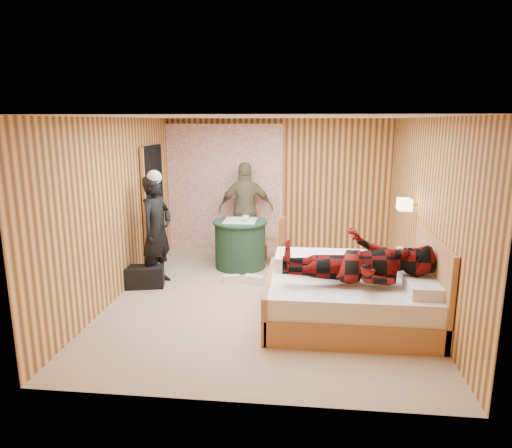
# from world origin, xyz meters

# --- Properties ---
(floor) EXTENTS (4.20, 5.00, 0.01)m
(floor) POSITION_xyz_m (0.00, 0.00, 0.00)
(floor) COLOR tan
(floor) RESTS_ON ground
(ceiling) EXTENTS (4.20, 5.00, 0.01)m
(ceiling) POSITION_xyz_m (0.00, 0.00, 2.50)
(ceiling) COLOR silver
(ceiling) RESTS_ON wall_back
(wall_back) EXTENTS (4.20, 0.02, 2.50)m
(wall_back) POSITION_xyz_m (0.00, 2.50, 1.25)
(wall_back) COLOR #ECA85A
(wall_back) RESTS_ON floor
(wall_left) EXTENTS (0.02, 5.00, 2.50)m
(wall_left) POSITION_xyz_m (-2.10, 0.00, 1.25)
(wall_left) COLOR #ECA85A
(wall_left) RESTS_ON floor
(wall_right) EXTENTS (0.02, 5.00, 2.50)m
(wall_right) POSITION_xyz_m (2.10, 0.00, 1.25)
(wall_right) COLOR #ECA85A
(wall_right) RESTS_ON floor
(curtain) EXTENTS (2.20, 0.08, 2.40)m
(curtain) POSITION_xyz_m (-1.00, 2.43, 1.20)
(curtain) COLOR white
(curtain) RESTS_ON floor
(doorway) EXTENTS (0.06, 0.90, 2.05)m
(doorway) POSITION_xyz_m (-2.06, 1.40, 1.02)
(doorway) COLOR black
(doorway) RESTS_ON floor
(wall_lamp) EXTENTS (0.26, 0.24, 0.16)m
(wall_lamp) POSITION_xyz_m (1.92, 0.45, 1.30)
(wall_lamp) COLOR gold
(wall_lamp) RESTS_ON wall_right
(bed) EXTENTS (2.03, 1.60, 1.10)m
(bed) POSITION_xyz_m (1.12, -0.64, 0.32)
(bed) COLOR #C1774F
(bed) RESTS_ON floor
(nightstand) EXTENTS (0.46, 0.63, 0.60)m
(nightstand) POSITION_xyz_m (1.88, 0.23, 0.31)
(nightstand) COLOR #C1774F
(nightstand) RESTS_ON floor
(round_table) EXTENTS (0.92, 0.92, 0.82)m
(round_table) POSITION_xyz_m (-0.55, 1.35, 0.41)
(round_table) COLOR #1E422B
(round_table) RESTS_ON floor
(chair_far) EXTENTS (0.42, 0.42, 0.93)m
(chair_far) POSITION_xyz_m (-0.55, 2.07, 0.54)
(chair_far) COLOR #C1774F
(chair_far) RESTS_ON floor
(chair_near) EXTENTS (0.47, 0.47, 0.84)m
(chair_near) POSITION_xyz_m (0.03, 1.53, 0.49)
(chair_near) COLOR #C1774F
(chair_near) RESTS_ON floor
(duffel_bag) EXTENTS (0.61, 0.41, 0.32)m
(duffel_bag) POSITION_xyz_m (-1.85, 0.23, 0.16)
(duffel_bag) COLOR black
(duffel_bag) RESTS_ON floor
(sneaker_left) EXTENTS (0.32, 0.21, 0.13)m
(sneaker_left) POSITION_xyz_m (-0.22, 0.53, 0.07)
(sneaker_left) COLOR silver
(sneaker_left) RESTS_ON floor
(sneaker_right) EXTENTS (0.28, 0.17, 0.11)m
(sneaker_right) POSITION_xyz_m (-0.59, 0.55, 0.06)
(sneaker_right) COLOR silver
(sneaker_right) RESTS_ON floor
(woman_standing) EXTENTS (0.58, 0.71, 1.67)m
(woman_standing) POSITION_xyz_m (-1.71, 0.44, 0.83)
(woman_standing) COLOR black
(woman_standing) RESTS_ON floor
(man_at_table) EXTENTS (1.07, 0.58, 1.72)m
(man_at_table) POSITION_xyz_m (-0.55, 2.12, 0.86)
(man_at_table) COLOR #6D6648
(man_at_table) RESTS_ON floor
(man_on_bed) EXTENTS (0.86, 0.67, 1.77)m
(man_on_bed) POSITION_xyz_m (1.15, -0.87, 0.98)
(man_on_bed) COLOR #640B09
(man_on_bed) RESTS_ON bed
(book_lower) EXTENTS (0.20, 0.25, 0.02)m
(book_lower) POSITION_xyz_m (1.88, 0.18, 0.61)
(book_lower) COLOR silver
(book_lower) RESTS_ON nightstand
(book_upper) EXTENTS (0.26, 0.28, 0.02)m
(book_upper) POSITION_xyz_m (1.88, 0.18, 0.63)
(book_upper) COLOR silver
(book_upper) RESTS_ON nightstand
(cup_nightstand) EXTENTS (0.13, 0.13, 0.09)m
(cup_nightstand) POSITION_xyz_m (1.88, 0.36, 0.65)
(cup_nightstand) COLOR silver
(cup_nightstand) RESTS_ON nightstand
(cup_table) EXTENTS (0.16, 0.16, 0.10)m
(cup_table) POSITION_xyz_m (-0.45, 1.30, 0.87)
(cup_table) COLOR silver
(cup_table) RESTS_ON round_table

